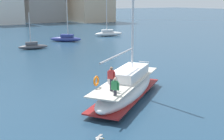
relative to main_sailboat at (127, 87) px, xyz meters
The scene contains 6 objects.
ground_plane 1.86m from the main_sailboat, 74.03° to the left, with size 400.00×400.00×0.00m, color navy.
main_sailboat is the anchor object (origin of this frame).
moored_sloop_near 25.75m from the main_sailboat, 87.89° to the left, with size 4.46×1.81×5.43m.
moored_sloop_far 38.44m from the main_sailboat, 60.59° to the left, with size 5.91×2.68×8.81m.
moored_cutter_right 31.70m from the main_sailboat, 74.81° to the left, with size 5.15×4.48×8.27m.
seagull 6.99m from the main_sailboat, 136.73° to the right, with size 0.91×0.90×0.17m.
Camera 1 is at (-12.19, -18.27, 7.11)m, focal length 46.54 mm.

